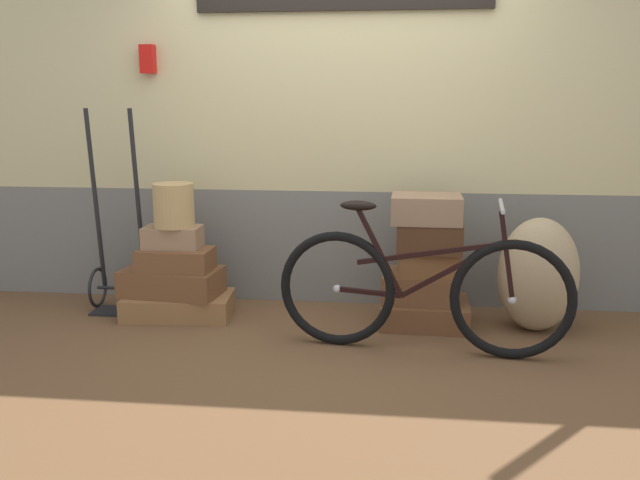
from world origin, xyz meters
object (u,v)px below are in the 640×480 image
object	(u,v)px
suitcase_4	(424,312)
luggage_trolley	(120,263)
bicycle	(421,291)
suitcase_6	(428,263)
suitcase_8	(426,209)
suitcase_1	(172,281)
suitcase_0	(179,305)
wicker_basket	(174,205)
suitcase_7	(429,237)
suitcase_3	(173,237)
burlap_sack	(538,275)
suitcase_5	(419,287)
suitcase_2	(176,259)

from	to	relation	value
suitcase_4	luggage_trolley	bearing A→B (deg)	179.47
luggage_trolley	bicycle	bearing A→B (deg)	-16.06
suitcase_6	luggage_trolley	size ratio (longest dim) A/B	0.27
suitcase_8	suitcase_1	bearing A→B (deg)	-179.01
suitcase_0	suitcase_6	size ratio (longest dim) A/B	1.89
suitcase_0	suitcase_8	world-z (taller)	suitcase_8
wicker_basket	suitcase_7	bearing A→B (deg)	-0.16
luggage_trolley	suitcase_6	bearing A→B (deg)	-3.19
suitcase_1	suitcase_6	world-z (taller)	suitcase_6
suitcase_3	bicycle	size ratio (longest dim) A/B	0.22
suitcase_7	burlap_sack	distance (m)	0.75
suitcase_4	luggage_trolley	size ratio (longest dim) A/B	0.41
suitcase_7	suitcase_8	world-z (taller)	suitcase_8
suitcase_0	suitcase_3	distance (m)	0.49
suitcase_1	suitcase_7	world-z (taller)	suitcase_7
suitcase_1	suitcase_3	world-z (taller)	suitcase_3
wicker_basket	suitcase_0	bearing A→B (deg)	-58.80
suitcase_5	suitcase_0	bearing A→B (deg)	-173.11
suitcase_3	luggage_trolley	xyz separation A→B (m)	(-0.45, 0.11, -0.23)
suitcase_6	suitcase_5	bearing A→B (deg)	151.84
suitcase_2	luggage_trolley	distance (m)	0.50
suitcase_8	bicycle	distance (m)	0.64
suitcase_1	suitcase_5	world-z (taller)	suitcase_5
suitcase_3	suitcase_5	size ratio (longest dim) A/B	0.83
suitcase_7	suitcase_8	size ratio (longest dim) A/B	0.94
suitcase_3	suitcase_6	size ratio (longest dim) A/B	0.99
luggage_trolley	wicker_basket	bearing A→B (deg)	-14.64
suitcase_1	suitcase_5	xyz separation A→B (m)	(1.72, 0.03, 0.01)
suitcase_1	suitcase_3	size ratio (longest dim) A/B	1.74
wicker_basket	bicycle	bearing A→B (deg)	-16.45
suitcase_4	luggage_trolley	xyz separation A→B (m)	(-2.19, 0.10, 0.26)
suitcase_6	suitcase_7	size ratio (longest dim) A/B	0.93
suitcase_5	luggage_trolley	size ratio (longest dim) A/B	0.32
suitcase_7	suitcase_8	bearing A→B (deg)	-174.09
suitcase_7	burlap_sack	size ratio (longest dim) A/B	0.56
suitcase_4	luggage_trolley	world-z (taller)	luggage_trolley
suitcase_6	wicker_basket	xyz separation A→B (m)	(-1.73, 0.00, 0.36)
suitcase_3	bicycle	xyz separation A→B (m)	(1.69, -0.50, -0.19)
suitcase_2	suitcase_8	bearing A→B (deg)	2.04
suitcase_4	wicker_basket	distance (m)	1.86
suitcase_1	burlap_sack	xyz separation A→B (m)	(2.48, -0.02, 0.13)
suitcase_1	luggage_trolley	xyz separation A→B (m)	(-0.43, 0.12, 0.09)
suitcase_6	bicycle	bearing A→B (deg)	-99.14
suitcase_4	bicycle	world-z (taller)	bicycle
suitcase_4	suitcase_3	bearing A→B (deg)	-177.47
suitcase_2	suitcase_6	size ratio (longest dim) A/B	1.28
suitcase_3	bicycle	bearing A→B (deg)	-17.93
bicycle	suitcase_1	bearing A→B (deg)	163.86
suitcase_1	suitcase_3	bearing A→B (deg)	24.28
suitcase_6	burlap_sack	size ratio (longest dim) A/B	0.52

